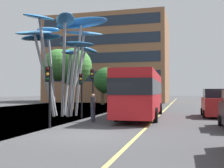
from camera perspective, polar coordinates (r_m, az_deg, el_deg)
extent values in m
cube|color=#424244|center=(12.80, -5.10, -10.57)|extent=(120.00, 240.00, 0.10)
cube|color=#E0D666|center=(12.23, 5.12, -10.77)|extent=(0.16, 144.00, 0.01)
cube|color=red|center=(20.98, 6.02, -1.91)|extent=(2.92, 11.53, 2.96)
cube|color=black|center=(20.98, 6.02, -0.78)|extent=(2.95, 11.64, 0.95)
cube|color=yellow|center=(26.63, 7.39, 0.70)|extent=(1.39, 0.15, 0.36)
cube|color=#B2B2B7|center=(21.03, 6.01, 2.44)|extent=(2.03, 4.07, 0.24)
cylinder|color=black|center=(24.46, 9.92, -5.01)|extent=(0.31, 0.97, 0.96)
cylinder|color=black|center=(24.71, 4.05, -4.99)|extent=(0.31, 0.97, 0.96)
cylinder|color=black|center=(17.79, 8.94, -6.31)|extent=(0.31, 0.97, 0.96)
cylinder|color=black|center=(18.13, 0.92, -6.24)|extent=(0.31, 0.97, 0.96)
cylinder|color=#9EA0A5|center=(22.18, -7.39, 2.96)|extent=(1.09, 0.22, 7.43)
ellipsoid|color=#2D7FD1|center=(22.61, -6.29, 12.38)|extent=(4.37, 1.64, 1.01)
cylinder|color=#9EA0A5|center=(22.68, -6.63, 2.00)|extent=(0.83, 0.50, 6.75)
ellipsoid|color=#4CA3E5|center=(23.14, -5.83, 10.34)|extent=(3.34, 2.30, 0.65)
cylinder|color=#9EA0A5|center=(23.72, -7.40, 0.59)|extent=(1.22, 2.32, 5.76)
ellipsoid|color=#388EDB|center=(24.78, -5.43, 7.10)|extent=(2.26, 3.05, 0.69)
cylinder|color=#9EA0A5|center=(24.26, -9.09, 0.32)|extent=(0.42, 1.96, 5.56)
ellipsoid|color=#2D7FD1|center=(25.33, -8.48, 6.48)|extent=(1.73, 3.59, 0.87)
cylinder|color=#9EA0A5|center=(24.09, -12.33, 2.54)|extent=(1.42, 1.04, 7.37)
ellipsoid|color=#388EDB|center=(25.21, -13.06, 10.79)|extent=(3.50, 2.98, 0.83)
cylinder|color=#9EA0A5|center=(23.37, -12.94, 1.63)|extent=(1.79, 0.42, 6.53)
ellipsoid|color=#2D7FD1|center=(24.22, -14.45, 9.26)|extent=(4.07, 1.95, 0.52)
cylinder|color=#9EA0A5|center=(22.38, -13.79, 1.81)|extent=(1.51, 1.28, 6.57)
ellipsoid|color=#4CA3E5|center=(22.67, -15.73, 10.10)|extent=(3.19, 3.02, 0.98)
cylinder|color=#9EA0A5|center=(21.28, -13.30, 3.10)|extent=(0.59, 1.91, 7.39)
ellipsoid|color=#2D7FD1|center=(21.26, -14.75, 13.17)|extent=(1.93, 3.21, 0.81)
cylinder|color=#9EA0A5|center=(21.11, -9.95, 2.77)|extent=(1.23, 1.94, 7.15)
ellipsoid|color=#388EDB|center=(20.73, -9.64, 12.80)|extent=(3.11, 4.08, 0.53)
cylinder|color=#9EA0A5|center=(21.42, -8.32, 0.59)|extent=(1.18, 0.88, 5.56)
ellipsoid|color=#388EDB|center=(21.25, -7.48, 8.09)|extent=(4.24, 3.38, 1.05)
cylinder|color=black|center=(15.14, -12.66, -2.74)|extent=(0.12, 0.12, 3.27)
cube|color=black|center=(15.04, -12.88, 1.96)|extent=(0.28, 0.24, 0.80)
sphere|color=#390706|center=(14.95, -13.10, 2.99)|extent=(0.18, 0.18, 0.18)
sphere|color=orange|center=(14.93, -13.11, 1.99)|extent=(0.18, 0.18, 0.18)
sphere|color=black|center=(14.92, -13.11, 0.99)|extent=(0.18, 0.18, 0.18)
cylinder|color=black|center=(20.63, -6.25, -2.44)|extent=(0.12, 0.12, 3.28)
cube|color=black|center=(20.52, -6.38, 1.02)|extent=(0.28, 0.24, 0.80)
sphere|color=#390706|center=(20.41, -6.51, 1.76)|extent=(0.18, 0.18, 0.18)
sphere|color=orange|center=(20.40, -6.51, 1.03)|extent=(0.18, 0.18, 0.18)
sphere|color=black|center=(20.39, -6.51, 0.30)|extent=(0.18, 0.18, 0.18)
cylinder|color=black|center=(22.13, -3.94, -1.79)|extent=(0.12, 0.12, 3.74)
cube|color=black|center=(22.04, -4.05, 2.04)|extent=(0.28, 0.24, 0.80)
sphere|color=#390706|center=(21.94, -4.16, 2.74)|extent=(0.18, 0.18, 0.18)
sphere|color=orange|center=(21.92, -4.16, 2.06)|extent=(0.18, 0.18, 0.18)
sphere|color=black|center=(21.90, -4.16, 1.38)|extent=(0.18, 0.18, 0.18)
cylinder|color=black|center=(17.03, 21.36, -7.04)|extent=(0.20, 0.60, 0.60)
cube|color=maroon|center=(22.82, 20.40, -4.30)|extent=(1.74, 4.39, 1.30)
cube|color=black|center=(22.80, 20.37, -1.81)|extent=(1.60, 2.41, 0.68)
cylinder|color=black|center=(24.30, 22.13, -5.36)|extent=(0.20, 0.60, 0.60)
cylinder|color=black|center=(24.14, 18.02, -5.43)|extent=(0.20, 0.60, 0.60)
cylinder|color=black|center=(21.43, 18.46, -5.92)|extent=(0.20, 0.60, 0.60)
cylinder|color=brown|center=(31.29, -8.27, -2.85)|extent=(0.48, 0.48, 2.50)
sphere|color=#428438|center=(31.18, -10.29, 3.72)|extent=(3.31, 3.31, 3.31)
sphere|color=#428438|center=(31.10, -7.82, 3.71)|extent=(3.99, 3.99, 3.99)
sphere|color=#428438|center=(32.50, -7.95, 2.51)|extent=(3.30, 3.30, 3.30)
sphere|color=#428438|center=(31.05, -10.90, 3.86)|extent=(3.51, 3.51, 3.51)
cylinder|color=brown|center=(42.09, -1.91, -2.53)|extent=(0.50, 0.50, 2.51)
sphere|color=#286028|center=(42.86, -1.11, 0.80)|extent=(2.42, 2.42, 2.42)
sphere|color=#286028|center=(42.02, -0.49, 1.52)|extent=(2.85, 2.85, 2.85)
sphere|color=#286028|center=(42.01, -1.14, 0.75)|extent=(3.96, 3.96, 3.96)
cylinder|color=#2D3342|center=(18.01, -3.93, -6.30)|extent=(0.29, 0.29, 0.94)
cylinder|color=#333338|center=(17.97, -3.93, -3.77)|extent=(0.34, 0.34, 0.66)
sphere|color=tan|center=(17.95, -3.93, -2.37)|extent=(0.22, 0.22, 0.22)
cube|color=#8E6042|center=(55.45, -0.55, 4.73)|extent=(22.71, 13.81, 16.10)
cube|color=#1E2838|center=(48.54, -2.68, 1.63)|extent=(21.35, 0.08, 1.80)
cube|color=#1E2838|center=(48.82, -2.68, 5.40)|extent=(21.35, 0.08, 1.80)
cube|color=#1E2838|center=(49.32, -2.67, 9.12)|extent=(21.35, 0.08, 1.80)
cube|color=#1E2838|center=(50.02, -2.67, 12.75)|extent=(21.35, 0.08, 1.80)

